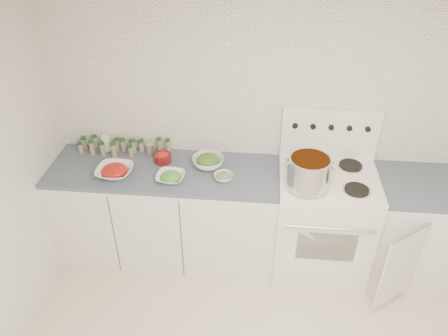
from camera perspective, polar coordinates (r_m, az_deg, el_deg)
The scene contains 13 objects.
room_walls at distance 2.09m, azimuth 6.06°, elevation -5.09°, with size 3.54×3.04×2.52m.
counter_left at distance 3.79m, azimuth -7.38°, elevation -5.78°, with size 1.85×0.62×0.90m.
stove at distance 3.72m, azimuth 12.70°, elevation -6.45°, with size 0.76×0.70×1.36m.
counter_right at distance 3.96m, azimuth 24.57°, elevation -7.29°, with size 0.89×0.86×0.90m.
stock_pot at distance 3.22m, azimuth 11.02°, elevation -0.42°, with size 0.33×0.31×0.24m.
bowl_tomato at distance 3.51m, azimuth -14.11°, elevation -0.38°, with size 0.29×0.29×0.09m.
bowl_snowpea at distance 3.38m, azimuth -7.01°, elevation -1.15°, with size 0.23×0.23×0.07m.
bowl_broccoli at distance 3.51m, azimuth -2.08°, elevation 0.90°, with size 0.27×0.27×0.10m.
bowl_zucchini at distance 3.36m, azimuth -0.09°, elevation -1.12°, with size 0.19×0.19×0.06m.
bowl_pepper at distance 3.59m, azimuth -8.02°, elevation 1.40°, with size 0.14×0.14×0.09m.
salt_canister at distance 3.83m, azimuth -15.17°, elevation 3.12°, with size 0.07×0.07×0.14m, color white.
tin_can at distance 3.70m, azimuth -9.58°, elevation 2.45°, with size 0.07×0.07×0.10m, color #A9A18F.
spice_cluster at distance 3.77m, azimuth -13.55°, elevation 2.81°, with size 0.77×0.16×0.14m.
Camera 1 is at (-0.06, -1.62, 2.89)m, focal length 35.00 mm.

